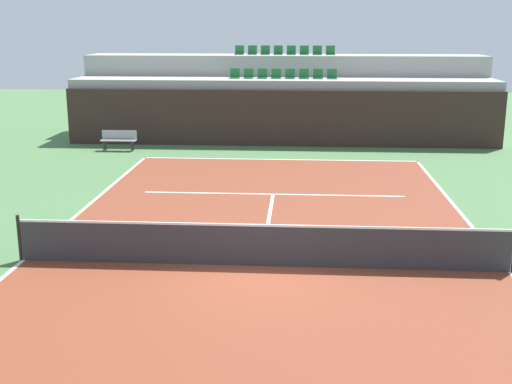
{
  "coord_description": "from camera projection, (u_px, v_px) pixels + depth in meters",
  "views": [
    {
      "loc": [
        0.84,
        -13.79,
        5.24
      ],
      "look_at": [
        -0.24,
        2.0,
        1.2
      ],
      "focal_mm": 46.11,
      "sensor_mm": 36.0,
      "label": 1
    }
  ],
  "objects": [
    {
      "name": "service_line_far",
      "position": [
        273.0,
        194.0,
        20.87
      ],
      "size": [
        8.26,
        0.1,
        0.0
      ],
      "primitive_type": "cube",
      "color": "white",
      "rests_on": "court_surface"
    },
    {
      "name": "baseline_far",
      "position": [
        279.0,
        159.0,
        26.23
      ],
      "size": [
        11.0,
        0.1,
        0.0
      ],
      "primitive_type": "cube",
      "color": "white",
      "rests_on": "court_surface"
    },
    {
      "name": "tennis_net",
      "position": [
        261.0,
        245.0,
        14.56
      ],
      "size": [
        11.08,
        0.08,
        1.07
      ],
      "color": "black",
      "rests_on": "court_surface"
    },
    {
      "name": "stands_tier_lower",
      "position": [
        283.0,
        110.0,
        30.24
      ],
      "size": [
        19.23,
        2.4,
        2.85
      ],
      "primitive_type": "cube",
      "color": "#9E9E99",
      "rests_on": "ground_plane"
    },
    {
      "name": "player_bench",
      "position": [
        119.0,
        139.0,
        28.06
      ],
      "size": [
        1.5,
        0.4,
        0.85
      ],
      "color": "#99999E",
      "rests_on": "ground_plane"
    },
    {
      "name": "sideline_left",
      "position": [
        24.0,
        260.0,
        15.04
      ],
      "size": [
        0.1,
        24.0,
        0.0
      ],
      "primitive_type": "cube",
      "color": "white",
      "rests_on": "court_surface"
    },
    {
      "name": "stands_tier_upper",
      "position": [
        284.0,
        94.0,
        32.44
      ],
      "size": [
        19.23,
        2.4,
        3.81
      ],
      "primitive_type": "cube",
      "color": "#9E9E99",
      "rests_on": "ground_plane"
    },
    {
      "name": "sideline_right",
      "position": [
        510.0,
        272.0,
        14.32
      ],
      "size": [
        0.1,
        24.0,
        0.0
      ],
      "primitive_type": "cube",
      "color": "white",
      "rests_on": "court_surface"
    },
    {
      "name": "ground_plane",
      "position": [
        261.0,
        266.0,
        14.68
      ],
      "size": [
        80.0,
        80.0,
        0.0
      ],
      "primitive_type": "plane",
      "color": "#477042"
    },
    {
      "name": "centre_service_line",
      "position": [
        268.0,
        224.0,
        17.77
      ],
      "size": [
        0.1,
        6.4,
        0.0
      ],
      "primitive_type": "cube",
      "color": "white",
      "rests_on": "court_surface"
    },
    {
      "name": "seating_row_upper",
      "position": [
        285.0,
        52.0,
        32.03
      ],
      "size": [
        4.88,
        0.44,
        0.44
      ],
      "color": "#1E6633",
      "rests_on": "stands_tier_upper"
    },
    {
      "name": "back_wall",
      "position": [
        282.0,
        118.0,
        28.98
      ],
      "size": [
        19.23,
        0.3,
        2.47
      ],
      "primitive_type": "cube",
      "color": "#33231E",
      "rests_on": "ground_plane"
    },
    {
      "name": "seating_row_lower",
      "position": [
        283.0,
        76.0,
        29.94
      ],
      "size": [
        4.88,
        0.44,
        0.44
      ],
      "color": "#1E6633",
      "rests_on": "stands_tier_lower"
    },
    {
      "name": "court_surface",
      "position": [
        261.0,
        266.0,
        14.68
      ],
      "size": [
        11.0,
        24.0,
        0.01
      ],
      "primitive_type": "cube",
      "color": "brown",
      "rests_on": "ground_plane"
    }
  ]
}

